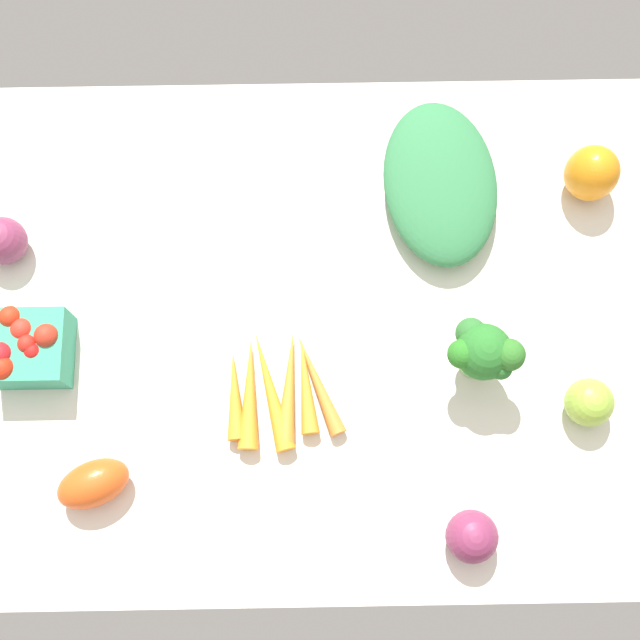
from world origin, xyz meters
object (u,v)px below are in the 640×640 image
red_onion_near_basket (6,241)px  red_onion_center (476,536)px  leafy_greens_clump (443,183)px  heirloom_tomato_green (593,402)px  berry_basket (32,348)px  carrot_bunch (279,389)px  broccoli_head (487,352)px  roma_tomato (97,484)px  bell_pepper_orange (595,173)px

red_onion_near_basket → red_onion_center: (63.51, -41.37, 0.04)cm
leafy_greens_clump → heirloom_tomato_green: size_ratio=3.89×
berry_basket → red_onion_center: bearing=-23.7°
leafy_greens_clump → heirloom_tomato_green: bearing=-60.4°
red_onion_center → heirloom_tomato_green: (16.82, 17.14, -0.13)cm
red_onion_center → carrot_bunch: size_ratio=0.40×
red_onion_near_basket → heirloom_tomato_green: bearing=-16.8°
berry_basket → leafy_greens_clump: size_ratio=0.39×
red_onion_center → broccoli_head: bearing=84.6°
broccoli_head → carrot_bunch: 28.34cm
berry_basket → carrot_bunch: berry_basket is taller
roma_tomato → carrot_bunch: (23.87, 12.54, -1.66)cm
berry_basket → bell_pepper_orange: size_ratio=1.11×
roma_tomato → berry_basket: 20.59cm
red_onion_center → carrot_bunch: bearing=141.6°
bell_pepper_orange → broccoli_head: bearing=-123.8°
leafy_greens_clump → carrot_bunch: bearing=-129.1°
red_onion_near_basket → leafy_greens_clump: bearing=7.3°
leafy_greens_clump → heirloom_tomato_green: heirloom_tomato_green is taller
broccoli_head → bell_pepper_orange: 32.17cm
broccoli_head → heirloom_tomato_green: broccoli_head is taller
red_onion_center → berry_basket: 63.99cm
red_onion_center → carrot_bunch: 32.27cm
red_onion_center → bell_pepper_orange: size_ratio=0.75×
broccoli_head → berry_basket: size_ratio=1.17×
broccoli_head → leafy_greens_clump: size_ratio=0.46×
bell_pepper_orange → heirloom_tomato_green: 32.91cm
leafy_greens_clump → bell_pepper_orange: size_ratio=2.81×
carrot_bunch → roma_tomato: bearing=-152.3°
berry_basket → leafy_greens_clump: bearing=22.4°
berry_basket → leafy_greens_clump: berry_basket is taller
red_onion_center → carrot_bunch: (-25.22, 20.02, -2.09)cm
broccoli_head → red_onion_center: bearing=-95.4°
red_onion_near_basket → leafy_greens_clump: red_onion_near_basket is taller
red_onion_center → heirloom_tomato_green: 24.02cm
red_onion_near_basket → red_onion_center: 75.80cm
broccoli_head → red_onion_center: broccoli_head is taller
roma_tomato → red_onion_center: red_onion_center is taller
leafy_greens_clump → red_onion_near_basket: bearing=-172.7°
leafy_greens_clump → heirloom_tomato_green: 37.00cm
broccoli_head → berry_basket: (-60.80, 2.46, -3.80)cm
bell_pepper_orange → heirloom_tomato_green: bearing=-95.6°
red_onion_near_basket → bell_pepper_orange: bearing=5.8°
roma_tomato → broccoli_head: bearing=-5.1°
roma_tomato → red_onion_near_basket: bearing=90.8°
red_onion_near_basket → carrot_bunch: red_onion_near_basket is taller
bell_pepper_orange → carrot_bunch: 54.31cm
roma_tomato → heirloom_tomato_green: bearing=-13.9°
red_onion_near_basket → bell_pepper_orange: (83.54, 8.50, 1.17)cm
heirloom_tomato_green → carrot_bunch: (-42.04, 2.88, -1.96)cm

